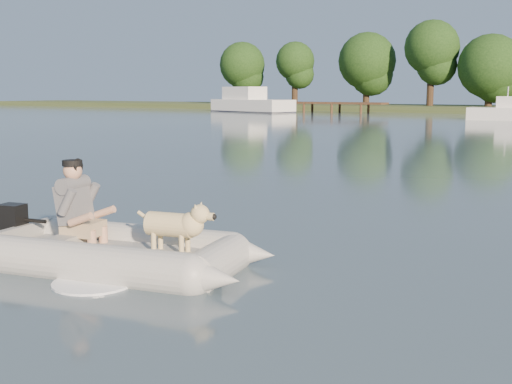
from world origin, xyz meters
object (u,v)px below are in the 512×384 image
Objects in this scene: man at (75,201)px; dog at (170,229)px; dock at (299,107)px; cabin_cruiser at (252,99)px; dinghy at (121,220)px; motorboat at (511,104)px.

dog is (1.28, 0.27, -0.25)m from man.
cabin_cruiser is (-3.98, -2.53, 0.74)m from dock.
man is 1.34m from dog.
dinghy is at bearing -63.53° from dock.
dog is 43.57m from motorboat.
man is 0.18× the size of motorboat.
dog is at bearing 0.00° from man.
dock is at bearing 48.09° from cabin_cruiser.
cabin_cruiser is 26.00m from motorboat.
dinghy is 56.99m from cabin_cruiser.
dock is 4.77m from cabin_cruiser.
dock is 3.90× the size of dinghy.
dog is at bearing -42.61° from cabin_cruiser.
man is at bearing 180.00° from dog.
motorboat is (25.47, -5.25, -0.12)m from cabin_cruiser.
motorboat is at bearing 84.26° from dog.
man is (-0.68, -0.09, 0.18)m from dinghy.
dog is (26.14, -51.10, -0.02)m from dock.
man is at bearing 175.76° from dinghy.
dinghy is 0.48× the size of cabin_cruiser.
dinghy reaches higher than dog.
cabin_cruiser is at bearing 109.94° from dog.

